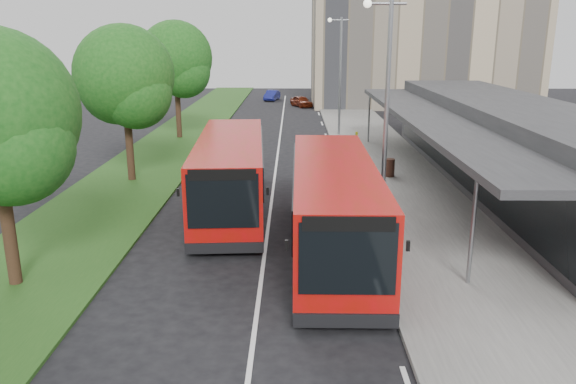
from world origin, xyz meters
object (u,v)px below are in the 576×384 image
tree_mid (125,82)px  car_near (301,101)px  lamp_post_near (385,101)px  tree_far (176,63)px  bollard (356,140)px  car_far (272,95)px  litter_bin (390,168)px  bus_main (333,208)px  lamp_post_far (339,69)px  bus_second (231,174)px

tree_mid → car_near: bearing=73.8°
tree_mid → lamp_post_near: lamp_post_near is taller
car_near → tree_far: bearing=-140.7°
tree_mid → car_near: 31.78m
bollard → car_far: bearing=102.6°
litter_bin → bollard: 7.50m
car_far → car_near: bearing=-49.8°
litter_bin → car_near: (-3.97, 29.75, -0.04)m
tree_far → bus_main: (9.25, -21.45, -3.60)m
bus_main → car_far: bearing=95.1°
car_near → tree_mid: bearing=-131.1°
tree_far → bus_main: size_ratio=0.74×
car_far → bus_main: bearing=-73.7°
lamp_post_far → bollard: bearing=-81.1°
lamp_post_near → bus_second: size_ratio=0.75×
bus_main → litter_bin: (3.50, 9.94, -0.96)m
tree_mid → lamp_post_far: (11.13, 12.95, -0.12)m
tree_mid → lamp_post_far: lamp_post_far is taller
bus_second → tree_mid: bearing=135.0°
tree_far → car_far: (5.60, 24.10, -4.59)m
car_far → tree_mid: bearing=-87.1°
bus_second → bollard: bearing=59.5°
car_near → car_far: car_far is taller
lamp_post_near → car_near: bearing=93.6°
car_far → tree_far: bearing=-91.3°
bus_second → car_far: bearing=86.2°
tree_mid → car_far: bearing=81.2°
car_far → bollard: bearing=-65.6°
tree_far → litter_bin: tree_far is taller
bollard → lamp_post_far: bearing=98.9°
tree_far → lamp_post_far: size_ratio=1.00×
bus_main → car_near: (-0.47, 39.69, -1.00)m
tree_mid → bollard: size_ratio=7.50×
lamp_post_far → litter_bin: (1.63, -12.46, -4.13)m
bus_second → car_far: bus_second is taller
tree_far → bus_main: bearing=-66.7°
lamp_post_far → car_near: size_ratio=2.46×
car_near → lamp_post_near: bearing=-111.3°
tree_far → car_near: 20.76m
litter_bin → bus_main: bearing=-109.4°
bus_second → car_near: bus_second is taller
lamp_post_near → lamp_post_far: bearing=90.0°
bus_main → car_far: 45.71m
bus_main → bus_second: 6.02m
tree_far → lamp_post_far: bearing=4.9°
tree_mid → bollard: tree_mid is taller
lamp_post_near → bus_main: (-1.88, -2.40, -3.17)m
tree_far → lamp_post_far: lamp_post_far is taller
tree_far → lamp_post_far: 11.18m
tree_mid → bus_second: (5.43, -4.81, -3.30)m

